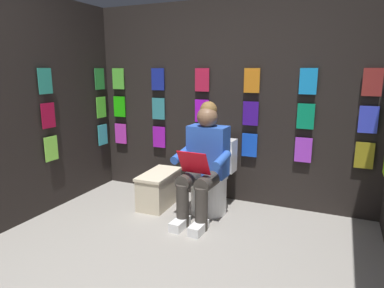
% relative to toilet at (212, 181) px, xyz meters
% --- Properties ---
extents(display_wall_back, '(3.37, 0.14, 2.25)m').
position_rel_toilet_xyz_m(display_wall_back, '(-0.03, -0.43, 0.80)').
color(display_wall_back, black).
rests_on(display_wall_back, ground).
extents(display_wall_right, '(0.14, 2.10, 2.25)m').
position_rel_toilet_xyz_m(display_wall_right, '(1.66, 0.66, 0.80)').
color(display_wall_right, black).
rests_on(display_wall_right, ground).
extents(toilet, '(0.41, 0.56, 0.77)m').
position_rel_toilet_xyz_m(toilet, '(0.00, 0.00, 0.00)').
color(toilet, white).
rests_on(toilet, ground).
extents(person_reading, '(0.54, 0.69, 1.19)m').
position_rel_toilet_xyz_m(person_reading, '(0.01, 0.23, 0.27)').
color(person_reading, blue).
rests_on(person_reading, ground).
extents(comic_longbox_near, '(0.33, 0.61, 0.38)m').
position_rel_toilet_xyz_m(comic_longbox_near, '(0.59, 0.10, -0.14)').
color(comic_longbox_near, beige).
rests_on(comic_longbox_near, ground).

